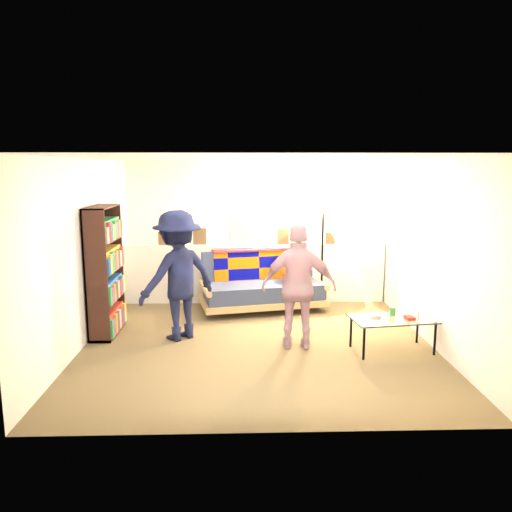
{
  "coord_description": "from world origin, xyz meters",
  "views": [
    {
      "loc": [
        -0.22,
        -6.51,
        2.29
      ],
      "look_at": [
        0.0,
        0.4,
        1.05
      ],
      "focal_mm": 35.0,
      "sensor_mm": 36.0,
      "label": 1
    }
  ],
  "objects": [
    {
      "name": "ledge_decor",
      "position": [
        -0.23,
        1.78,
        1.18
      ],
      "size": [
        2.97,
        0.02,
        0.45
      ],
      "color": "brown",
      "rests_on": "half_wall_ledge"
    },
    {
      "name": "half_wall_ledge",
      "position": [
        0.0,
        1.8,
        0.5
      ],
      "size": [
        4.45,
        0.15,
        1.0
      ],
      "primitive_type": "cube",
      "color": "silver",
      "rests_on": "ground"
    },
    {
      "name": "person_right",
      "position": [
        0.51,
        -0.42,
        0.8
      ],
      "size": [
        0.97,
        0.47,
        1.6
      ],
      "primitive_type": "imported",
      "rotation": [
        0.0,
        0.0,
        3.05
      ],
      "color": "pink",
      "rests_on": "ground"
    },
    {
      "name": "floor_lamp",
      "position": [
        1.15,
        1.68,
        1.17
      ],
      "size": [
        0.38,
        0.3,
        1.65
      ],
      "color": "black",
      "rests_on": "ground"
    },
    {
      "name": "room_shell",
      "position": [
        0.0,
        0.47,
        1.67
      ],
      "size": [
        4.6,
        5.05,
        2.45
      ],
      "color": "silver",
      "rests_on": "ground"
    },
    {
      "name": "bookshelf",
      "position": [
        -2.08,
        0.24,
        0.83
      ],
      "size": [
        0.3,
        0.89,
        1.77
      ],
      "color": "black",
      "rests_on": "ground"
    },
    {
      "name": "futon_sofa",
      "position": [
        0.14,
        1.37,
        0.39
      ],
      "size": [
        2.1,
        1.29,
        0.84
      ],
      "color": "tan",
      "rests_on": "ground"
    },
    {
      "name": "ground",
      "position": [
        0.0,
        0.0,
        0.0
      ],
      "size": [
        5.0,
        5.0,
        0.0
      ],
      "primitive_type": "plane",
      "color": "brown",
      "rests_on": "ground"
    },
    {
      "name": "coffee_table",
      "position": [
        1.69,
        -0.58,
        0.4
      ],
      "size": [
        1.08,
        0.69,
        0.53
      ],
      "color": "black",
      "rests_on": "ground"
    },
    {
      "name": "person_left",
      "position": [
        -1.05,
        -0.01,
        0.87
      ],
      "size": [
        1.27,
        1.21,
        1.73
      ],
      "primitive_type": "imported",
      "rotation": [
        0.0,
        0.0,
        3.83
      ],
      "color": "black",
      "rests_on": "ground"
    }
  ]
}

